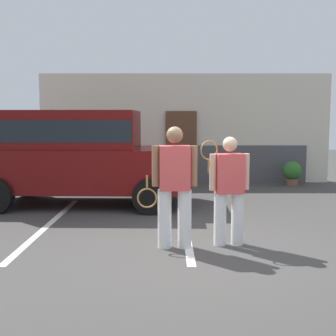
{
  "coord_description": "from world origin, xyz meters",
  "views": [
    {
      "loc": [
        -0.5,
        -5.91,
        1.87
      ],
      "look_at": [
        -0.47,
        1.2,
        1.05
      ],
      "focal_mm": 45.38,
      "sensor_mm": 36.0,
      "label": 1
    }
  ],
  "objects_px": {
    "tennis_player_man": "(173,186)",
    "tennis_player_woman": "(227,189)",
    "potted_plant_by_porch": "(290,172)",
    "parked_suv": "(76,153)"
  },
  "relations": [
    {
      "from": "parked_suv",
      "to": "tennis_player_woman",
      "type": "height_order",
      "value": "parked_suv"
    },
    {
      "from": "parked_suv",
      "to": "tennis_player_woman",
      "type": "relative_size",
      "value": 2.88
    },
    {
      "from": "tennis_player_man",
      "to": "potted_plant_by_porch",
      "type": "xyz_separation_m",
      "value": [
        3.4,
        5.78,
        -0.53
      ]
    },
    {
      "from": "parked_suv",
      "to": "potted_plant_by_porch",
      "type": "relative_size",
      "value": 6.66
    },
    {
      "from": "parked_suv",
      "to": "tennis_player_man",
      "type": "height_order",
      "value": "parked_suv"
    },
    {
      "from": "tennis_player_man",
      "to": "potted_plant_by_porch",
      "type": "distance_m",
      "value": 6.72
    },
    {
      "from": "tennis_player_woman",
      "to": "parked_suv",
      "type": "bearing_deg",
      "value": -54.12
    },
    {
      "from": "tennis_player_man",
      "to": "tennis_player_woman",
      "type": "relative_size",
      "value": 1.09
    },
    {
      "from": "parked_suv",
      "to": "potted_plant_by_porch",
      "type": "height_order",
      "value": "parked_suv"
    },
    {
      "from": "parked_suv",
      "to": "potted_plant_by_porch",
      "type": "bearing_deg",
      "value": 26.9
    }
  ]
}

